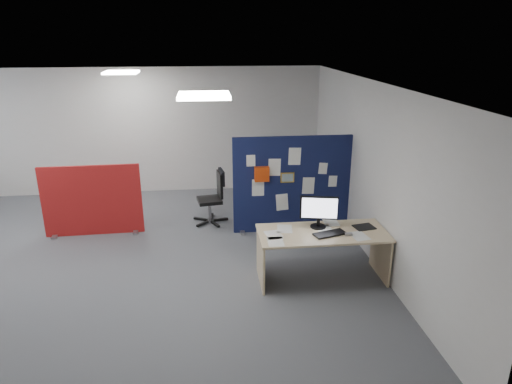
{
  "coord_description": "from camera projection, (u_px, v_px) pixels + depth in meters",
  "views": [
    {
      "loc": [
        2.0,
        -6.39,
        3.36
      ],
      "look_at": [
        2.76,
        0.31,
        1.0
      ],
      "focal_mm": 32.0,
      "sensor_mm": 36.0,
      "label": 1
    }
  ],
  "objects": [
    {
      "name": "paper_tray",
      "position": [
        364.0,
        227.0,
        6.51
      ],
      "size": [
        0.32,
        0.27,
        0.01
      ],
      "primitive_type": "cube",
      "rotation": [
        0.0,
        0.0,
        0.2
      ],
      "color": "black",
      "rests_on": "main_desk"
    },
    {
      "name": "mouse",
      "position": [
        349.0,
        234.0,
        6.25
      ],
      "size": [
        0.1,
        0.07,
        0.03
      ],
      "primitive_type": "cube",
      "rotation": [
        0.0,
        0.0,
        -0.06
      ],
      "color": "gray",
      "rests_on": "main_desk"
    },
    {
      "name": "office_chair",
      "position": [
        215.0,
        193.0,
        8.39
      ],
      "size": [
        0.65,
        0.65,
        0.99
      ],
      "rotation": [
        0.0,
        0.0,
        0.15
      ],
      "color": "black",
      "rests_on": "floor"
    },
    {
      "name": "ceiling_lights",
      "position": [
        89.0,
        83.0,
        6.67
      ],
      "size": [
        4.1,
        4.1,
        0.04
      ],
      "color": "white",
      "rests_on": "ceiling"
    },
    {
      "name": "wall_back",
      "position": [
        111.0,
        132.0,
        9.72
      ],
      "size": [
        9.0,
        0.02,
        2.7
      ],
      "primitive_type": "cube",
      "color": "silver",
      "rests_on": "floor"
    },
    {
      "name": "floor",
      "position": [
        77.0,
        268.0,
        6.89
      ],
      "size": [
        9.0,
        9.0,
        0.0
      ],
      "primitive_type": "plane",
      "color": "#52545A",
      "rests_on": "ground"
    },
    {
      "name": "keyboard",
      "position": [
        330.0,
        234.0,
        6.27
      ],
      "size": [
        0.48,
        0.3,
        0.02
      ],
      "primitive_type": "cube",
      "rotation": [
        0.0,
        0.0,
        0.3
      ],
      "color": "black",
      "rests_on": "main_desk"
    },
    {
      "name": "wall_right",
      "position": [
        372.0,
        173.0,
        6.92
      ],
      "size": [
        0.02,
        7.0,
        2.7
      ],
      "primitive_type": "cube",
      "color": "silver",
      "rests_on": "floor"
    },
    {
      "name": "ceiling",
      "position": [
        51.0,
        86.0,
        6.0
      ],
      "size": [
        9.0,
        7.0,
        0.02
      ],
      "primitive_type": "cube",
      "color": "white",
      "rests_on": "wall_back"
    },
    {
      "name": "red_divider",
      "position": [
        92.0,
        201.0,
        7.85
      ],
      "size": [
        1.67,
        0.3,
        1.25
      ],
      "rotation": [
        0.0,
        0.0,
        0.03
      ],
      "color": "#A7151B",
      "rests_on": "floor"
    },
    {
      "name": "main_desk",
      "position": [
        321.0,
        242.0,
        6.45
      ],
      "size": [
        1.81,
        0.8,
        0.73
      ],
      "color": "#D3B587",
      "rests_on": "floor"
    },
    {
      "name": "desk_papers",
      "position": [
        308.0,
        232.0,
        6.36
      ],
      "size": [
        1.42,
        0.86,
        0.0
      ],
      "color": "white",
      "rests_on": "main_desk"
    },
    {
      "name": "monitor_main",
      "position": [
        319.0,
        210.0,
        6.43
      ],
      "size": [
        0.53,
        0.22,
        0.47
      ],
      "rotation": [
        0.0,
        0.0,
        -0.2
      ],
      "color": "black",
      "rests_on": "main_desk"
    },
    {
      "name": "navy_divider",
      "position": [
        292.0,
        184.0,
        7.95
      ],
      "size": [
        2.08,
        0.3,
        1.72
      ],
      "color": "#0E0E33",
      "rests_on": "floor"
    }
  ]
}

